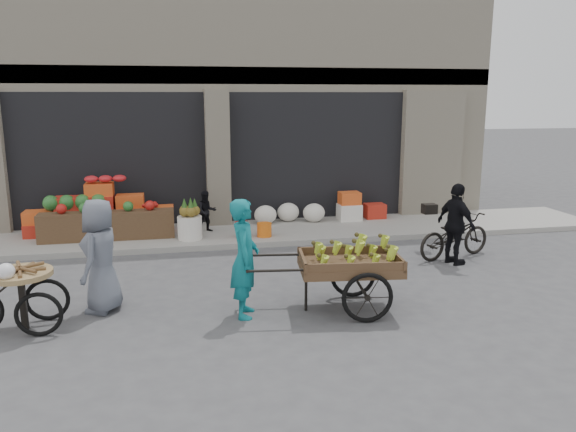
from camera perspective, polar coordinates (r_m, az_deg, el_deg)
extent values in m
plane|color=#424244|center=(8.92, -4.15, -8.55)|extent=(80.00, 80.00, 0.00)
cube|color=gray|center=(12.80, -6.61, -1.87)|extent=(18.00, 2.20, 0.12)
cube|color=beige|center=(16.51, -8.25, 13.29)|extent=(14.00, 6.00, 7.00)
cube|color=gray|center=(13.67, -7.48, 13.97)|extent=(14.00, 0.30, 0.40)
cube|color=black|center=(14.42, -17.37, 5.74)|extent=(4.40, 1.60, 3.10)
cube|color=black|center=(14.78, 2.20, 6.43)|extent=(4.40, 1.60, 3.10)
cube|color=beige|center=(13.54, -7.19, 5.82)|extent=(0.55, 0.80, 3.22)
cube|color=brown|center=(12.60, -17.86, -0.93)|extent=(2.80, 0.45, 0.60)
sphere|color=#1E5923|center=(13.10, -20.81, 1.31)|extent=(0.34, 0.34, 0.34)
cylinder|color=silver|center=(12.20, -9.94, -1.18)|extent=(0.52, 0.52, 0.50)
cylinder|color=#A5140F|center=(12.22, -4.78, -0.86)|extent=(0.20, 0.20, 0.56)
sphere|color=#A5140F|center=(12.15, -4.81, 0.60)|extent=(0.22, 0.22, 0.22)
cylinder|color=orange|center=(12.27, -2.42, -1.40)|extent=(0.32, 0.32, 0.30)
ellipsoid|color=silver|center=(13.55, 0.19, 0.22)|extent=(1.70, 0.60, 0.44)
imported|color=black|center=(12.75, -8.28, 0.45)|extent=(0.51, 0.43, 0.93)
cube|color=brown|center=(8.38, 6.27, -5.10)|extent=(1.57, 1.13, 0.13)
torus|color=black|center=(8.03, 8.08, -8.23)|extent=(0.74, 0.16, 0.74)
torus|color=black|center=(8.99, 6.63, -5.93)|extent=(0.74, 0.16, 0.74)
cylinder|color=black|center=(8.40, 1.84, -7.64)|extent=(0.05, 0.05, 0.61)
imported|color=#0F6D75|center=(8.08, -4.43, -4.31)|extent=(0.52, 0.70, 1.73)
cylinder|color=#9E7F51|center=(8.40, -25.57, -5.33)|extent=(0.85, 0.85, 0.07)
cube|color=black|center=(8.52, -25.33, -7.90)|extent=(0.08, 0.08, 0.80)
torus|color=black|center=(8.23, -23.99, -9.12)|extent=(0.62, 0.06, 0.62)
torus|color=black|center=(8.75, -23.26, -7.81)|extent=(0.62, 0.06, 0.62)
imported|color=slate|center=(8.69, -18.49, -3.86)|extent=(0.78, 0.96, 1.69)
imported|color=black|center=(11.51, 16.55, -1.90)|extent=(1.81, 1.05, 0.90)
imported|color=black|center=(11.00, 16.70, -0.81)|extent=(0.62, 0.98, 1.55)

